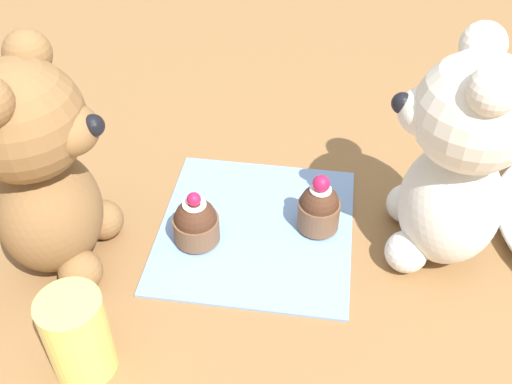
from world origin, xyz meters
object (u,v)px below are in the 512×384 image
Objects in this scene: cupcake_near_cream_bear at (319,207)px; juice_glass at (78,336)px; teddy_bear_cream at (457,158)px; cupcake_near_tan_bear at (196,222)px; teddy_bear_tan at (40,168)px.

cupcake_near_cream_bear is 0.28m from juice_glass.
teddy_bear_cream is at bearing 87.06° from cupcake_near_cream_bear.
cupcake_near_tan_bear is (0.03, -0.26, -0.09)m from teddy_bear_cream.
cupcake_near_tan_bear is at bearing -73.23° from cupcake_near_cream_bear.
juice_glass is (0.17, -0.07, 0.02)m from cupcake_near_tan_bear.
juice_glass is (0.12, 0.07, -0.08)m from teddy_bear_tan.
cupcake_near_tan_bear is (0.04, -0.13, -0.00)m from cupcake_near_cream_bear.
teddy_bear_cream is 2.70× the size of juice_glass.
teddy_bear_tan is 0.17m from cupcake_near_tan_bear.
cupcake_near_tan_bear is at bearing -80.50° from teddy_bear_cream.
teddy_bear_cream is 0.15m from cupcake_near_cream_bear.
cupcake_near_tan_bear is (-0.04, 0.13, -0.09)m from teddy_bear_tan.
cupcake_near_tan_bear is 0.18m from juice_glass.
teddy_bear_cream is at bearing 121.67° from juice_glass.
teddy_bear_cream reaches higher than juice_glass.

